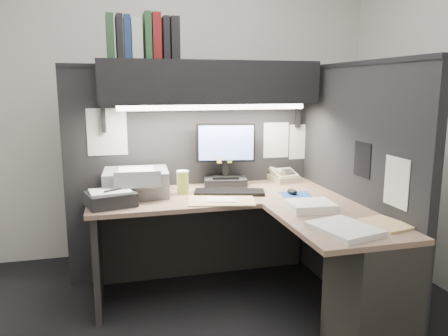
{
  "coord_description": "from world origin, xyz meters",
  "views": [
    {
      "loc": [
        -0.57,
        -2.35,
        1.47
      ],
      "look_at": [
        0.17,
        0.51,
        0.92
      ],
      "focal_mm": 35.0,
      "sensor_mm": 36.0,
      "label": 1
    }
  ],
  "objects": [
    {
      "name": "binder_row",
      "position": [
        -0.33,
        0.74,
        1.79
      ],
      "size": [
        0.48,
        0.23,
        0.31
      ],
      "color": "#214226",
      "rests_on": "overhead_shelf"
    },
    {
      "name": "coffee_cup",
      "position": [
        -0.1,
        0.61,
        0.81
      ],
      "size": [
        0.1,
        0.1,
        0.15
      ],
      "primitive_type": "cylinder",
      "rotation": [
        0.0,
        0.0,
        -0.27
      ],
      "color": "#D3D154",
      "rests_on": "desk"
    },
    {
      "name": "wall_front",
      "position": [
        0.0,
        -1.5,
        1.35
      ],
      "size": [
        3.5,
        0.04,
        2.7
      ],
      "primitive_type": "cube",
      "color": "silver",
      "rests_on": "floor"
    },
    {
      "name": "overhead_shelf",
      "position": [
        0.12,
        0.75,
        1.5
      ],
      "size": [
        1.55,
        0.34,
        0.3
      ],
      "primitive_type": "cube",
      "color": "black",
      "rests_on": "partition_back"
    },
    {
      "name": "partition_right",
      "position": [
        0.98,
        0.18,
        0.8
      ],
      "size": [
        0.06,
        1.5,
        1.6
      ],
      "primitive_type": "cube",
      "color": "black",
      "rests_on": "floor"
    },
    {
      "name": "paper_stack_a",
      "position": [
        0.59,
        0.0,
        0.76
      ],
      "size": [
        0.28,
        0.24,
        0.05
      ],
      "primitive_type": "cube",
      "rotation": [
        0.0,
        0.0,
        -0.08
      ],
      "color": "white",
      "rests_on": "desk"
    },
    {
      "name": "pinned_papers",
      "position": [
        0.42,
        0.56,
        1.05
      ],
      "size": [
        1.76,
        1.31,
        0.51
      ],
      "color": "white",
      "rests_on": "partition_back"
    },
    {
      "name": "open_folder",
      "position": [
        0.11,
        0.35,
        0.73
      ],
      "size": [
        0.48,
        0.37,
        0.01
      ],
      "primitive_type": "cube",
      "rotation": [
        0.0,
        0.0,
        -0.22
      ],
      "color": "tan",
      "rests_on": "desk"
    },
    {
      "name": "manila_stack",
      "position": [
        0.85,
        -0.37,
        0.74
      ],
      "size": [
        0.25,
        0.29,
        0.01
      ],
      "primitive_type": "cube",
      "rotation": [
        0.0,
        0.0,
        0.22
      ],
      "color": "tan",
      "rests_on": "desk"
    },
    {
      "name": "keyboard",
      "position": [
        0.21,
        0.52,
        0.74
      ],
      "size": [
        0.51,
        0.28,
        0.02
      ],
      "primitive_type": "cube",
      "rotation": [
        0.0,
        0.0,
        -0.26
      ],
      "color": "black",
      "rests_on": "desk"
    },
    {
      "name": "floor",
      "position": [
        0.0,
        0.0,
        0.0
      ],
      "size": [
        3.5,
        3.5,
        0.0
      ],
      "primitive_type": "plane",
      "color": "black",
      "rests_on": "ground"
    },
    {
      "name": "partition_back",
      "position": [
        0.03,
        0.93,
        0.8
      ],
      "size": [
        1.9,
        0.06,
        1.6
      ],
      "primitive_type": "cube",
      "color": "black",
      "rests_on": "floor"
    },
    {
      "name": "desk",
      "position": [
        0.43,
        -0.0,
        0.44
      ],
      "size": [
        1.7,
        1.53,
        0.73
      ],
      "color": "#91705C",
      "rests_on": "floor"
    },
    {
      "name": "wall_back",
      "position": [
        0.0,
        1.5,
        1.35
      ],
      "size": [
        3.5,
        0.04,
        2.7
      ],
      "primitive_type": "cube",
      "color": "silver",
      "rests_on": "floor"
    },
    {
      "name": "monitor",
      "position": [
        0.25,
        0.77,
        0.92
      ],
      "size": [
        0.44,
        0.25,
        0.48
      ],
      "rotation": [
        0.0,
        0.0,
        -0.19
      ],
      "color": "black",
      "rests_on": "desk"
    },
    {
      "name": "telephone",
      "position": [
        0.73,
        0.8,
        0.77
      ],
      "size": [
        0.22,
        0.23,
        0.08
      ],
      "primitive_type": "cube",
      "rotation": [
        0.0,
        0.0,
        0.15
      ],
      "color": "tan",
      "rests_on": "desk"
    },
    {
      "name": "mouse",
      "position": [
        0.63,
        0.39,
        0.75
      ],
      "size": [
        0.07,
        0.1,
        0.04
      ],
      "primitive_type": "ellipsoid",
      "rotation": [
        0.0,
        0.0,
        0.13
      ],
      "color": "black",
      "rests_on": "mousepad"
    },
    {
      "name": "notebook_stack",
      "position": [
        -0.59,
        0.42,
        0.77
      ],
      "size": [
        0.34,
        0.3,
        0.09
      ],
      "primitive_type": "cube",
      "rotation": [
        0.0,
        0.0,
        0.25
      ],
      "color": "black",
      "rests_on": "desk"
    },
    {
      "name": "paper_stack_b",
      "position": [
        0.57,
        -0.42,
        0.75
      ],
      "size": [
        0.34,
        0.39,
        0.03
      ],
      "primitive_type": "cube",
      "rotation": [
        0.0,
        0.0,
        0.24
      ],
      "color": "white",
      "rests_on": "desk"
    },
    {
      "name": "printer",
      "position": [
        -0.42,
        0.67,
        0.82
      ],
      "size": [
        0.45,
        0.39,
        0.17
      ],
      "primitive_type": "cube",
      "rotation": [
        0.0,
        0.0,
        -0.05
      ],
      "color": "gray",
      "rests_on": "desk"
    },
    {
      "name": "task_light_tube",
      "position": [
        0.12,
        0.61,
        1.33
      ],
      "size": [
        1.32,
        0.04,
        0.04
      ],
      "primitive_type": "cylinder",
      "rotation": [
        0.0,
        1.57,
        0.0
      ],
      "color": "white",
      "rests_on": "overhead_shelf"
    },
    {
      "name": "mousepad",
      "position": [
        0.65,
        0.38,
        0.73
      ],
      "size": [
        0.23,
        0.21,
        0.0
      ],
      "primitive_type": "cube",
      "rotation": [
        0.0,
        0.0,
        -0.15
      ],
      "color": "navy",
      "rests_on": "desk"
    }
  ]
}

